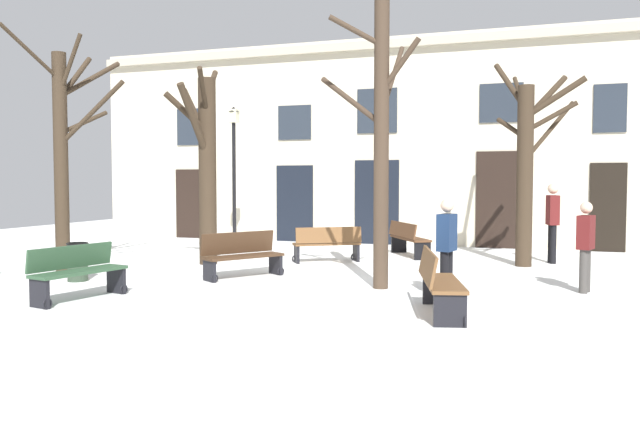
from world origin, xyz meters
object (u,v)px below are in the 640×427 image
at_px(tree_foreground, 206,162).
at_px(tree_right_of_center, 64,149).
at_px(bench_far_corner, 78,272).
at_px(person_near_bench, 586,243).
at_px(streetlamp, 234,163).
at_px(bench_facing_shops, 439,282).
at_px(bench_near_lamp, 408,238).
at_px(bench_back_to_back_left, 327,244).
at_px(person_crossing_plaza, 447,244).
at_px(tree_center, 380,134).
at_px(person_by_shop_door, 553,218).
at_px(litter_bin, 78,262).
at_px(bench_near_center_tree, 242,255).
at_px(tree_near_facade, 527,161).

bearing_deg(tree_foreground, tree_right_of_center, -139.56).
bearing_deg(bench_far_corner, person_near_bench, -54.60).
relative_size(tree_foreground, streetlamp, 1.17).
bearing_deg(person_near_bench, bench_facing_shops, 159.04).
relative_size(tree_right_of_center, bench_near_lamp, 2.82).
bearing_deg(streetlamp, tree_right_of_center, -108.41).
relative_size(bench_back_to_back_left, person_crossing_plaza, 0.96).
height_order(tree_center, person_crossing_plaza, tree_center).
xyz_separation_m(bench_near_lamp, person_by_shop_door, (3.41, -0.27, 0.59)).
distance_m(tree_foreground, litter_bin, 3.73).
height_order(tree_foreground, person_crossing_plaza, tree_foreground).
relative_size(litter_bin, person_crossing_plaza, 0.45).
distance_m(streetlamp, bench_near_center_tree, 5.30).
xyz_separation_m(tree_center, bench_far_corner, (-4.30, -2.67, -2.27)).
height_order(tree_near_facade, bench_near_lamp, tree_near_facade).
bearing_deg(bench_back_to_back_left, person_crossing_plaza, 98.42).
bearing_deg(tree_right_of_center, tree_foreground, 40.44).
bearing_deg(bench_far_corner, bench_near_lamp, -15.22).
bearing_deg(bench_near_lamp, streetlamp, 60.27).
relative_size(person_by_shop_door, person_crossing_plaza, 1.14).
bearing_deg(bench_back_to_back_left, person_by_shop_door, 164.49).
relative_size(person_by_shop_door, person_near_bench, 1.19).
height_order(bench_back_to_back_left, person_near_bench, person_near_bench).
xyz_separation_m(bench_near_center_tree, person_crossing_plaza, (4.12, -0.96, 0.45)).
bearing_deg(person_near_bench, tree_foreground, 99.21).
height_order(bench_far_corner, bench_near_lamp, bench_far_corner).
distance_m(tree_near_facade, bench_near_lamp, 3.54).
xyz_separation_m(bench_back_to_back_left, bench_near_lamp, (1.54, 1.83, 0.02)).
bearing_deg(person_by_shop_door, tree_near_facade, -53.79).
height_order(bench_far_corner, bench_back_to_back_left, bench_far_corner).
distance_m(tree_right_of_center, streetlamp, 4.98).
bearing_deg(person_crossing_plaza, person_by_shop_door, -4.91).
height_order(streetlamp, person_by_shop_door, streetlamp).
height_order(bench_far_corner, person_near_bench, person_near_bench).
xyz_separation_m(tree_foreground, person_crossing_plaza, (5.76, -2.51, -1.44)).
xyz_separation_m(bench_far_corner, bench_near_lamp, (3.85, 7.54, -0.00)).
bearing_deg(streetlamp, bench_near_center_tree, -61.67).
height_order(bench_back_to_back_left, person_crossing_plaza, person_crossing_plaza).
height_order(tree_foreground, bench_near_lamp, tree_foreground).
xyz_separation_m(tree_center, tree_near_facade, (2.39, 3.90, -0.40)).
distance_m(bench_facing_shops, bench_far_corner, 5.68).
height_order(tree_foreground, tree_near_facade, tree_near_facade).
distance_m(tree_center, bench_facing_shops, 3.25).
distance_m(tree_right_of_center, bench_near_center_tree, 4.47).
relative_size(tree_right_of_center, tree_center, 0.95).
xyz_separation_m(tree_near_facade, streetlamp, (-7.59, 0.76, 0.05)).
height_order(bench_back_to_back_left, bench_near_lamp, bench_near_lamp).
height_order(streetlamp, person_near_bench, streetlamp).
distance_m(bench_near_center_tree, person_near_bench, 6.30).
bearing_deg(bench_far_corner, bench_facing_shops, -70.58).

